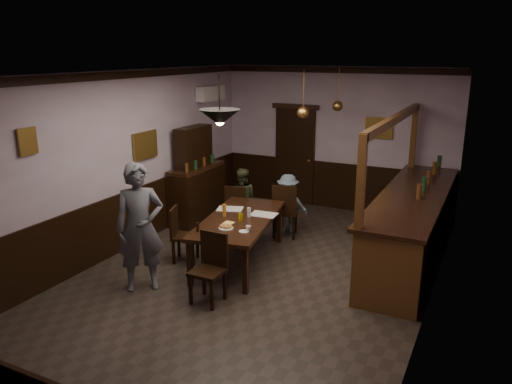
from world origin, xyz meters
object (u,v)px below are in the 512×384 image
Objects in this scene: coffee_cup at (248,228)px; pendant_brass_far at (338,106)px; chair_far_left at (237,207)px; chair_far_right at (285,209)px; soda_can at (240,217)px; bar_counter at (412,224)px; person_seated_left at (242,199)px; sideboard at (196,183)px; person_standing at (140,227)px; pendant_brass_mid at (303,113)px; chair_near at (210,264)px; chair_side at (181,232)px; pendant_iron at (220,118)px; dining_table at (239,222)px; person_seated_right at (288,204)px.

pendant_brass_far is at bearing 73.27° from coffee_cup.
chair_far_right reaches higher than chair_far_left.
bar_counter is at bearing 32.13° from soda_can.
chair_far_left is 0.78× the size of person_seated_left.
coffee_cup is 3.40m from pendant_brass_far.
coffee_cup is at bearing -42.17° from sideboard.
pendant_brass_mid reaches higher than person_standing.
pendant_brass_mid is (0.30, 2.57, 1.78)m from chair_near.
coffee_cup is 2.76m from bar_counter.
chair_side is 0.77× the size of person_seated_left.
chair_far_right is at bearing 27.60° from person_standing.
bar_counter is 6.17× the size of pendant_iron.
sideboard is 2.79m from pendant_brass_mid.
chair_far_left reaches higher than dining_table.
pendant_iron is 3.40m from pendant_brass_far.
chair_far_right is 0.95m from person_seated_left.
person_seated_left is (-0.05, 0.27, 0.08)m from chair_far_left.
chair_far_right is 1.25× the size of pendant_brass_far.
soda_can is at bearing 13.98° from person_standing.
chair_far_right is 2.96m from person_standing.
pendant_brass_far is at bearing 26.75° from person_standing.
chair_near is (0.25, -1.30, -0.16)m from dining_table.
chair_near is 1.98m from pendant_iron.
person_standing is 2.72× the size of pendant_iron.
soda_can is (0.89, 1.31, -0.11)m from person_standing.
person_seated_right is at bearing 165.40° from person_seated_left.
chair_far_left is 0.22× the size of bar_counter.
chair_near is 2.91m from person_seated_left.
chair_far_left is at bearing -5.93° from chair_far_right.
bar_counter reaches higher than person_seated_left.
pendant_brass_far is (0.58, 0.95, 1.74)m from person_seated_right.
chair_near is at bearing -96.57° from pendant_brass_mid.
chair_near is 7.95× the size of soda_can.
chair_far_right is at bearing 90.93° from chair_near.
pendant_brass_mid is at bearing 154.07° from chair_far_right.
chair_side is at bearing 41.45° from chair_far_right.
soda_can is at bearing -93.63° from chair_side.
chair_far_right is 1.50× the size of pendant_iron.
pendant_iron reaches higher than dining_table.
pendant_iron is 0.83× the size of pendant_brass_mid.
chair_near is at bearing 84.59° from person_seated_left.
coffee_cup is at bearing 114.67° from chair_far_left.
person_seated_left is at bearing 172.25° from pendant_brass_mid.
pendant_iron is at bearing 72.01° from chair_far_right.
pendant_brass_mid and pendant_brass_far have the same top height.
chair_far_left is 1.52m from soda_can.
pendant_iron reaches higher than chair_near.
person_seated_right is at bearing -46.81° from chair_side.
soda_can is (0.08, -0.11, 0.12)m from dining_table.
coffee_cup is at bearing -94.51° from pendant_brass_mid.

